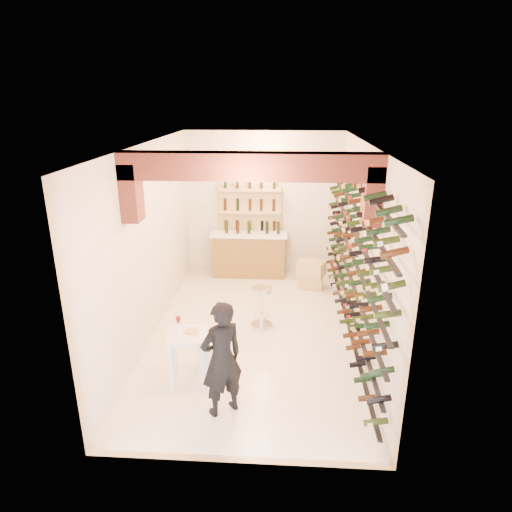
{
  "coord_description": "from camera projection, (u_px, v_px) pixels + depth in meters",
  "views": [
    {
      "loc": [
        0.46,
        -6.96,
        3.89
      ],
      "look_at": [
        0.0,
        0.3,
        1.3
      ],
      "focal_mm": 31.54,
      "sensor_mm": 36.0,
      "label": 1
    }
  ],
  "objects": [
    {
      "name": "person",
      "position": [
        222.0,
        359.0,
        5.63
      ],
      "size": [
        0.69,
        0.64,
        1.57
      ],
      "primitive_type": "imported",
      "rotation": [
        0.0,
        0.0,
        3.77
      ],
      "color": "black",
      "rests_on": "ground"
    },
    {
      "name": "white_stool",
      "position": [
        212.0,
        355.0,
        6.69
      ],
      "size": [
        0.43,
        0.43,
        0.51
      ],
      "primitive_type": "cube",
      "rotation": [
        0.0,
        0.0,
        0.07
      ],
      "color": "white",
      "rests_on": "ground"
    },
    {
      "name": "chrome_barstool",
      "position": [
        262.0,
        304.0,
        7.94
      ],
      "size": [
        0.38,
        0.38,
        0.74
      ],
      "rotation": [
        0.0,
        0.0,
        0.08
      ],
      "color": "silver",
      "rests_on": "ground"
    },
    {
      "name": "tasting_table",
      "position": [
        188.0,
        342.0,
        6.28
      ],
      "size": [
        0.61,
        0.61,
        0.95
      ],
      "rotation": [
        0.0,
        0.0,
        0.13
      ],
      "color": "white",
      "rests_on": "ground"
    },
    {
      "name": "crate_upper",
      "position": [
        311.0,
        268.0,
        9.51
      ],
      "size": [
        0.65,
        0.56,
        0.32
      ],
      "primitive_type": "cube",
      "rotation": [
        0.0,
        0.0,
        -0.41
      ],
      "color": "tan",
      "rests_on": "crate_lower"
    },
    {
      "name": "wine_rack",
      "position": [
        349.0,
        250.0,
        7.26
      ],
      "size": [
        0.32,
        5.7,
        2.56
      ],
      "color": "black",
      "rests_on": "ground"
    },
    {
      "name": "back_counter",
      "position": [
        249.0,
        253.0,
        10.2
      ],
      "size": [
        1.7,
        0.62,
        1.29
      ],
      "color": "olive",
      "rests_on": "ground"
    },
    {
      "name": "back_shelving",
      "position": [
        250.0,
        223.0,
        10.21
      ],
      "size": [
        1.4,
        0.31,
        2.73
      ],
      "color": "tan",
      "rests_on": "ground"
    },
    {
      "name": "ground",
      "position": [
        255.0,
        332.0,
        7.87
      ],
      "size": [
        6.0,
        6.0,
        0.0
      ],
      "primitive_type": "plane",
      "color": "white",
      "rests_on": "ground"
    },
    {
      "name": "crate_lower",
      "position": [
        311.0,
        282.0,
        9.61
      ],
      "size": [
        0.54,
        0.42,
        0.3
      ],
      "primitive_type": "cube",
      "rotation": [
        0.0,
        0.0,
        -0.15
      ],
      "color": "tan",
      "rests_on": "ground"
    },
    {
      "name": "room_shell",
      "position": [
        254.0,
        210.0,
        6.87
      ],
      "size": [
        3.52,
        6.02,
        3.21
      ],
      "color": "silver",
      "rests_on": "ground"
    }
  ]
}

